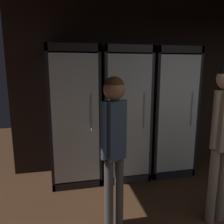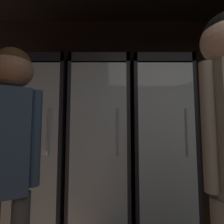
{
  "view_description": "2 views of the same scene",
  "coord_description": "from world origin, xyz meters",
  "px_view_note": "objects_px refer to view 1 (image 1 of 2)",
  "views": [
    {
      "loc": [
        -2.2,
        -0.53,
        1.66
      ],
      "look_at": [
        -1.55,
        2.41,
        1.07
      ],
      "focal_mm": 35.42,
      "sensor_mm": 36.0,
      "label": 1
    },
    {
      "loc": [
        -1.17,
        0.62,
        1.15
      ],
      "look_at": [
        -1.17,
        2.67,
        1.32
      ],
      "focal_mm": 25.4,
      "sensor_mm": 36.0,
      "label": 2
    }
  ],
  "objects_px": {
    "cooler_center": "(167,112)",
    "cooler_far_left": "(74,116)",
    "cooler_left": "(123,115)",
    "shopper_near": "(114,135)",
    "shopper_far": "(224,124)"
  },
  "relations": [
    {
      "from": "cooler_far_left",
      "to": "cooler_left",
      "type": "xyz_separation_m",
      "value": [
        0.74,
        -0.0,
        -0.01
      ]
    },
    {
      "from": "cooler_left",
      "to": "shopper_near",
      "type": "xyz_separation_m",
      "value": [
        -0.42,
        -1.2,
        0.06
      ]
    },
    {
      "from": "cooler_far_left",
      "to": "shopper_near",
      "type": "xyz_separation_m",
      "value": [
        0.32,
        -1.2,
        0.06
      ]
    },
    {
      "from": "cooler_center",
      "to": "cooler_far_left",
      "type": "bearing_deg",
      "value": 179.96
    },
    {
      "from": "cooler_far_left",
      "to": "cooler_left",
      "type": "relative_size",
      "value": 1.0
    },
    {
      "from": "cooler_center",
      "to": "shopper_near",
      "type": "xyz_separation_m",
      "value": [
        -1.15,
        -1.2,
        0.06
      ]
    },
    {
      "from": "shopper_near",
      "to": "cooler_far_left",
      "type": "bearing_deg",
      "value": 105.07
    },
    {
      "from": "cooler_left",
      "to": "shopper_near",
      "type": "height_order",
      "value": "cooler_left"
    },
    {
      "from": "cooler_far_left",
      "to": "shopper_far",
      "type": "xyz_separation_m",
      "value": [
        1.44,
        -1.34,
        0.14
      ]
    },
    {
      "from": "cooler_center",
      "to": "shopper_near",
      "type": "distance_m",
      "value": 1.67
    },
    {
      "from": "cooler_center",
      "to": "shopper_far",
      "type": "xyz_separation_m",
      "value": [
        -0.04,
        -1.34,
        0.14
      ]
    },
    {
      "from": "cooler_far_left",
      "to": "shopper_near",
      "type": "distance_m",
      "value": 1.25
    },
    {
      "from": "cooler_center",
      "to": "shopper_near",
      "type": "bearing_deg",
      "value": -133.83
    },
    {
      "from": "cooler_far_left",
      "to": "cooler_center",
      "type": "relative_size",
      "value": 1.0
    },
    {
      "from": "shopper_far",
      "to": "shopper_near",
      "type": "bearing_deg",
      "value": 172.78
    }
  ]
}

